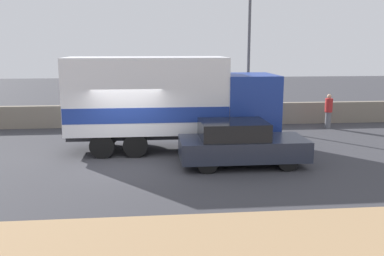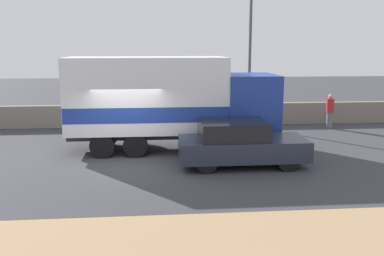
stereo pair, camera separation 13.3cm
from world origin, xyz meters
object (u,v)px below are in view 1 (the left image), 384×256
Objects in this scene: box_truck at (168,101)px; car_hatchback at (240,143)px; street_lamp at (249,48)px; pedestrian at (329,111)px.

box_truck is 1.86× the size of car_hatchback.
street_lamp reaches higher than car_hatchback.
pedestrian is at bearing -10.29° from street_lamp.
box_truck is 8.88m from pedestrian.
box_truck reaches higher than car_hatchback.
pedestrian is at bearing 24.43° from box_truck.
street_lamp reaches higher than pedestrian.
pedestrian is (3.89, -0.71, -3.00)m from street_lamp.
car_hatchback is (-1.82, -6.82, -3.11)m from street_lamp.
car_hatchback is 2.53× the size of pedestrian.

